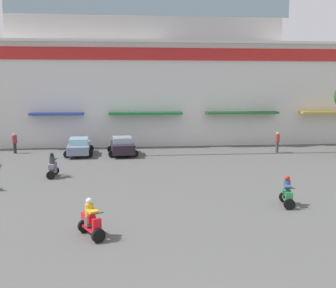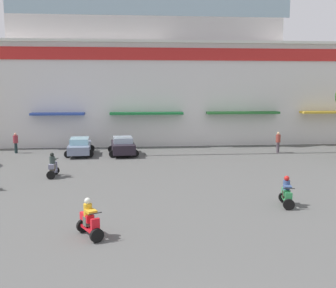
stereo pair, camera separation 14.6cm
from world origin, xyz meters
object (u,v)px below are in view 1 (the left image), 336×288
at_px(pedestrian_0, 15,142).
at_px(scooter_rider_5, 287,194).
at_px(parked_car_1, 122,146).
at_px(pedestrian_1, 277,141).
at_px(scooter_rider_6, 91,221).
at_px(parked_car_0, 79,146).
at_px(scooter_rider_0, 53,167).

bearing_deg(pedestrian_0, scooter_rider_5, -44.83).
height_order(parked_car_1, pedestrian_1, pedestrian_1).
distance_m(scooter_rider_5, scooter_rider_6, 9.41).
bearing_deg(pedestrian_0, pedestrian_1, -4.77).
distance_m(parked_car_0, parked_car_1, 3.52).
xyz_separation_m(parked_car_0, scooter_rider_6, (2.50, -18.49, -0.08)).
bearing_deg(scooter_rider_0, pedestrian_0, 116.59).
bearing_deg(parked_car_1, parked_car_0, 173.53).
bearing_deg(scooter_rider_6, pedestrian_0, 111.78).
bearing_deg(parked_car_0, parked_car_1, -6.47).
relative_size(parked_car_0, pedestrian_0, 2.60).
xyz_separation_m(parked_car_1, pedestrian_0, (-8.92, 1.75, 0.21)).
distance_m(parked_car_1, scooter_rider_6, 18.12).
distance_m(scooter_rider_5, pedestrian_0, 23.69).
bearing_deg(scooter_rider_0, scooter_rider_5, -31.06).
relative_size(scooter_rider_5, scooter_rider_6, 0.97).
height_order(scooter_rider_0, pedestrian_1, pedestrian_1).
distance_m(parked_car_0, pedestrian_1, 16.47).
distance_m(scooter_rider_0, scooter_rider_5, 14.10).
bearing_deg(scooter_rider_5, scooter_rider_0, 148.94).
height_order(pedestrian_0, pedestrian_1, pedestrian_1).
bearing_deg(scooter_rider_6, parked_car_1, 86.86).
bearing_deg(pedestrian_1, scooter_rider_6, -127.77).
distance_m(parked_car_1, scooter_rider_0, 8.75).
xyz_separation_m(parked_car_1, scooter_rider_0, (-4.20, -7.67, -0.10)).
xyz_separation_m(parked_car_0, scooter_rider_5, (11.37, -15.35, -0.12)).
relative_size(parked_car_1, scooter_rider_5, 2.77).
distance_m(pedestrian_0, pedestrian_1, 21.96).
bearing_deg(pedestrian_0, parked_car_0, -13.99).
height_order(scooter_rider_6, pedestrian_0, pedestrian_0).
distance_m(parked_car_1, pedestrian_1, 12.97).
height_order(parked_car_0, scooter_rider_6, scooter_rider_6).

